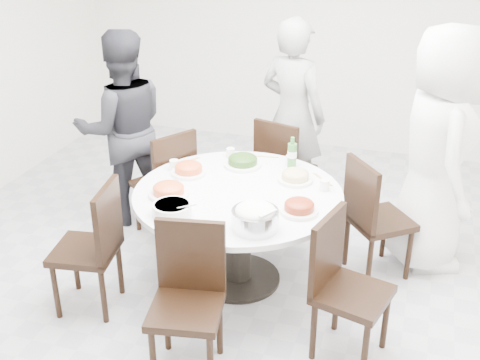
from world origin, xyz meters
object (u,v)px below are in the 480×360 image
(soup_bowl, at_px, (172,209))
(beverage_bottle, at_px, (292,152))
(chair_sw, at_px, (85,248))
(chair_se, at_px, (353,291))
(diner_right, at_px, (436,151))
(diner_middle, at_px, (293,115))
(dining_table, at_px, (238,237))
(chair_ne, at_px, (380,218))
(diner_left, at_px, (123,129))
(chair_s, at_px, (186,307))
(chair_n, at_px, (286,167))
(rice_bowl, at_px, (255,220))
(chair_nw, at_px, (163,181))

(soup_bowl, height_order, beverage_bottle, beverage_bottle)
(chair_sw, distance_m, chair_se, 1.83)
(soup_bowl, bearing_deg, diner_right, 36.18)
(diner_right, relative_size, diner_middle, 1.07)
(dining_table, bearing_deg, chair_ne, 23.64)
(chair_ne, bearing_deg, chair_se, 138.31)
(soup_bowl, bearing_deg, chair_ne, 34.42)
(dining_table, relative_size, chair_ne, 1.58)
(diner_right, distance_m, beverage_bottle, 1.07)
(chair_ne, height_order, diner_left, diner_left)
(dining_table, height_order, chair_s, chair_s)
(chair_sw, bearing_deg, dining_table, 115.04)
(chair_sw, bearing_deg, chair_se, 82.68)
(diner_left, distance_m, soup_bowl, 1.46)
(dining_table, relative_size, chair_sw, 1.58)
(chair_n, xyz_separation_m, diner_right, (1.23, -0.38, 0.47))
(chair_n, relative_size, diner_right, 0.50)
(chair_se, height_order, beverage_bottle, beverage_bottle)
(chair_s, height_order, diner_right, diner_right)
(beverage_bottle, bearing_deg, chair_se, -59.28)
(chair_n, relative_size, rice_bowl, 3.17)
(chair_ne, xyz_separation_m, rice_bowl, (-0.72, -0.89, 0.34))
(dining_table, height_order, rice_bowl, rice_bowl)
(chair_ne, height_order, chair_se, same)
(diner_left, relative_size, soup_bowl, 6.56)
(chair_sw, xyz_separation_m, beverage_bottle, (1.17, 1.16, 0.40))
(chair_s, xyz_separation_m, diner_left, (-1.25, 1.67, 0.37))
(dining_table, distance_m, diner_middle, 1.46)
(chair_se, distance_m, diner_left, 2.52)
(chair_nw, distance_m, rice_bowl, 1.51)
(beverage_bottle, bearing_deg, diner_middle, 102.90)
(diner_left, bearing_deg, dining_table, 116.03)
(diner_right, distance_m, diner_left, 2.57)
(chair_nw, distance_m, beverage_bottle, 1.16)
(chair_s, bearing_deg, beverage_bottle, 70.18)
(dining_table, distance_m, chair_ne, 1.08)
(dining_table, bearing_deg, chair_n, 85.42)
(chair_nw, height_order, chair_sw, same)
(chair_ne, bearing_deg, chair_sw, 80.92)
(chair_n, bearing_deg, chair_ne, 158.97)
(chair_n, distance_m, beverage_bottle, 0.71)
(dining_table, height_order, chair_se, chair_se)
(dining_table, distance_m, chair_s, 1.02)
(soup_bowl, bearing_deg, diner_left, 130.03)
(chair_nw, distance_m, chair_sw, 1.13)
(rice_bowl, bearing_deg, chair_nw, 138.15)
(chair_s, xyz_separation_m, soup_bowl, (-0.31, 0.55, 0.31))
(diner_middle, height_order, diner_left, diner_middle)
(chair_n, bearing_deg, diner_middle, -70.74)
(diner_right, height_order, diner_middle, diner_right)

